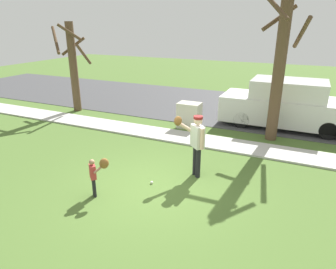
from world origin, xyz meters
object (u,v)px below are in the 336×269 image
object	(u,v)px
person_adult	(196,139)
street_tree_far	(73,64)
utility_cabinet	(189,115)
person_child	(96,172)
street_tree_near	(281,54)
baseball	(152,182)
parked_van_white	(287,105)

from	to	relation	value
person_adult	street_tree_far	world-z (taller)	street_tree_far
utility_cabinet	street_tree_far	size ratio (longest dim) A/B	0.25
person_child	utility_cabinet	bearing A→B (deg)	41.45
street_tree_near	baseball	bearing A→B (deg)	-117.06
utility_cabinet	street_tree_near	world-z (taller)	street_tree_near
person_adult	street_tree_far	size ratio (longest dim) A/B	0.43
person_child	street_tree_near	size ratio (longest dim) A/B	0.18
person_adult	utility_cabinet	world-z (taller)	person_adult
person_child	street_tree_near	bearing A→B (deg)	13.20
person_adult	baseball	world-z (taller)	person_adult
street_tree_near	person_adult	bearing A→B (deg)	-112.02
utility_cabinet	parked_van_white	xyz separation A→B (m)	(3.46, 1.71, 0.40)
person_adult	parked_van_white	world-z (taller)	parked_van_white
person_child	street_tree_far	distance (m)	8.27
baseball	utility_cabinet	xyz separation A→B (m)	(-0.75, 4.66, 0.47)
person_child	street_tree_far	xyz separation A→B (m)	(-5.63, 5.87, 1.51)
utility_cabinet	parked_van_white	world-z (taller)	parked_van_white
street_tree_near	street_tree_far	world-z (taller)	street_tree_near
parked_van_white	street_tree_far	bearing A→B (deg)	9.72
utility_cabinet	street_tree_far	xyz separation A→B (m)	(-5.77, 0.13, 1.66)
street_tree_far	utility_cabinet	bearing A→B (deg)	-1.25
person_adult	person_child	world-z (taller)	person_adult
person_child	utility_cabinet	distance (m)	5.75
street_tree_far	parked_van_white	distance (m)	9.45
person_adult	baseball	size ratio (longest dim) A/B	23.15
person_adult	baseball	bearing A→B (deg)	-0.89
baseball	parked_van_white	xyz separation A→B (m)	(2.71, 6.37, 0.87)
baseball	parked_van_white	size ratio (longest dim) A/B	0.01
person_child	utility_cabinet	xyz separation A→B (m)	(0.15, 5.74, -0.16)
person_adult	street_tree_far	xyz separation A→B (m)	(-7.39, 3.89, 1.10)
person_adult	utility_cabinet	bearing A→B (deg)	-113.82
person_adult	street_tree_near	size ratio (longest dim) A/B	0.30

